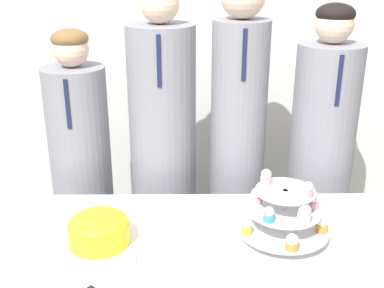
# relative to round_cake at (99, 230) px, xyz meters

# --- Properties ---
(wall_back) EXTENTS (9.00, 0.06, 2.70)m
(wall_back) POSITION_rel_round_cake_xyz_m (0.38, 1.30, 0.53)
(wall_back) COLOR silver
(wall_back) RESTS_ON ground_plane
(round_cake) EXTENTS (0.28, 0.28, 0.13)m
(round_cake) POSITION_rel_round_cake_xyz_m (0.00, 0.00, 0.00)
(round_cake) COLOR white
(round_cake) RESTS_ON table
(cake_knife) EXTENTS (0.18, 0.20, 0.01)m
(cake_knife) POSITION_rel_round_cake_xyz_m (0.02, -0.23, -0.06)
(cake_knife) COLOR silver
(cake_knife) RESTS_ON table
(cupcake_stand) EXTENTS (0.33, 0.33, 0.25)m
(cupcake_stand) POSITION_rel_round_cake_xyz_m (0.66, 0.04, 0.05)
(cupcake_stand) COLOR silver
(cupcake_stand) RESTS_ON table
(student_0) EXTENTS (0.29, 0.30, 1.42)m
(student_0) POSITION_rel_round_cake_xyz_m (-0.20, 0.66, -0.15)
(student_0) COLOR gray
(student_0) RESTS_ON ground_plane
(student_1) EXTENTS (0.31, 0.32, 1.62)m
(student_1) POSITION_rel_round_cake_xyz_m (0.20, 0.66, -0.05)
(student_1) COLOR gray
(student_1) RESTS_ON ground_plane
(student_2) EXTENTS (0.26, 0.26, 1.67)m
(student_2) POSITION_rel_round_cake_xyz_m (0.55, 0.66, 0.00)
(student_2) COLOR gray
(student_2) RESTS_ON ground_plane
(student_3) EXTENTS (0.30, 0.31, 1.53)m
(student_3) POSITION_rel_round_cake_xyz_m (0.96, 0.66, -0.09)
(student_3) COLOR gray
(student_3) RESTS_ON ground_plane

